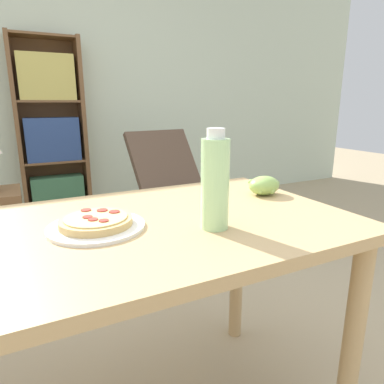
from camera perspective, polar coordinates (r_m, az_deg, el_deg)
wall_back at (r=3.61m, az=-24.49°, el=16.50°), size 8.00×0.05×2.60m
dining_table at (r=1.02m, az=-11.93°, el=-11.24°), size 1.38×0.75×0.77m
pizza_on_plate at (r=0.98m, az=-15.66°, el=-5.06°), size 0.26×0.26×0.04m
grape_bunch at (r=1.30m, az=11.97°, el=1.08°), size 0.12×0.10×0.07m
drink_bottle at (r=0.92m, az=3.85°, el=1.59°), size 0.08×0.08×0.27m
lounge_chair_far at (r=2.77m, az=-2.61°, el=-2.54°), size 0.63×0.82×0.88m
bookshelf at (r=3.47m, az=-22.26°, el=8.54°), size 0.60×0.25×1.69m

